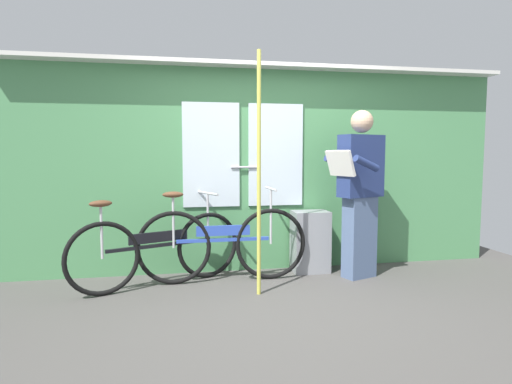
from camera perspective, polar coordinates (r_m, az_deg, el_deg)
The scene contains 7 objects.
ground_plane at distance 3.73m, azimuth 4.42°, elevation -15.19°, with size 6.44×3.99×0.04m, color #474442.
train_door_wall at distance 4.66m, azimuth 0.65°, elevation 3.70°, with size 5.44×0.28×2.22m.
bicycle_near_door at distance 4.22m, azimuth -13.00°, elevation -7.45°, with size 1.62×0.75×0.89m.
bicycle_leaning_behind at distance 4.27m, azimuth -4.50°, elevation -6.90°, with size 1.69×0.44×0.94m.
passenger_reading_newspaper at distance 4.47m, azimuth 13.73°, elevation 0.25°, with size 0.63×0.57×1.71m.
trash_bin_by_wall at distance 4.67m, azimuth 7.27°, elevation -6.58°, with size 0.39×0.28×0.66m, color gray.
handrail_pole at distance 3.79m, azimuth 0.39°, elevation 2.32°, with size 0.04×0.04×2.18m, color #C6C14C.
Camera 1 is at (-0.91, -3.38, 1.27)m, focal length 29.87 mm.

